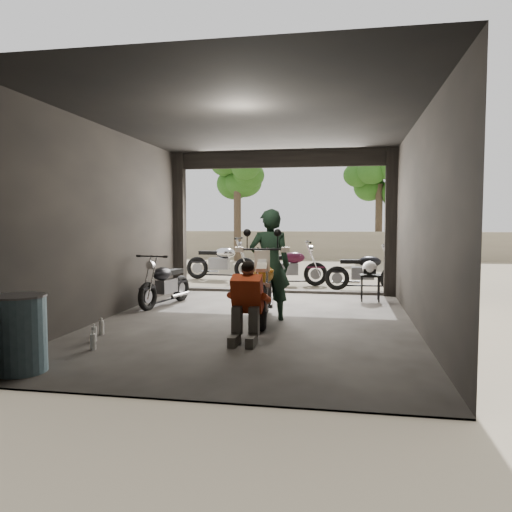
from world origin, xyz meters
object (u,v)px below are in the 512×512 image
(outside_bike_b, at_px, (289,264))
(mechanic, at_px, (246,304))
(rider, at_px, (270,265))
(stool, at_px, (370,278))
(outside_bike_a, at_px, (221,258))
(sign_post, at_px, (435,231))
(left_bike, at_px, (165,280))
(oil_drum, at_px, (20,335))
(outside_bike_c, at_px, (365,268))
(main_bike, at_px, (264,283))
(helmet, at_px, (370,268))

(outside_bike_b, relative_size, mechanic, 1.59)
(rider, relative_size, stool, 3.30)
(rider, height_order, mechanic, rider)
(outside_bike_a, relative_size, mechanic, 1.66)
(sign_post, bearing_deg, outside_bike_a, 169.73)
(outside_bike_b, height_order, sign_post, sign_post)
(left_bike, xyz_separation_m, oil_drum, (-0.01, -4.36, -0.09))
(left_bike, xyz_separation_m, mechanic, (2.11, -2.64, 0.02))
(left_bike, distance_m, stool, 4.12)
(outside_bike_b, distance_m, sign_post, 3.55)
(outside_bike_c, bearing_deg, mechanic, 158.91)
(main_bike, xyz_separation_m, stool, (1.81, 2.38, -0.15))
(outside_bike_b, height_order, mechanic, outside_bike_b)
(main_bike, xyz_separation_m, outside_bike_b, (-0.09, 4.54, -0.06))
(main_bike, xyz_separation_m, oil_drum, (-2.12, -3.21, -0.21))
(main_bike, distance_m, helmet, 2.96)
(outside_bike_b, bearing_deg, outside_bike_a, 52.12)
(outside_bike_c, bearing_deg, helmet, 177.81)
(stool, height_order, sign_post, sign_post)
(left_bike, distance_m, outside_bike_a, 4.45)
(outside_bike_b, distance_m, helmet, 2.89)
(left_bike, bearing_deg, outside_bike_b, 70.97)
(rider, xyz_separation_m, oil_drum, (-2.21, -3.32, -0.50))
(outside_bike_c, height_order, rider, rider)
(left_bike, height_order, mechanic, mechanic)
(outside_bike_b, xyz_separation_m, outside_bike_c, (1.85, -0.53, -0.03))
(main_bike, bearing_deg, outside_bike_c, 59.08)
(outside_bike_a, bearing_deg, main_bike, -156.91)
(main_bike, height_order, oil_drum, main_bike)
(stool, xyz_separation_m, oil_drum, (-3.93, -5.60, -0.06))
(main_bike, relative_size, stool, 3.39)
(main_bike, bearing_deg, oil_drum, -130.67)
(helmet, bearing_deg, left_bike, -155.95)
(stool, distance_m, oil_drum, 6.84)
(left_bike, relative_size, rider, 0.82)
(outside_bike_a, bearing_deg, rider, -155.77)
(mechanic, height_order, sign_post, sign_post)
(outside_bike_a, height_order, sign_post, sign_post)
(left_bike, xyz_separation_m, outside_bike_b, (2.02, 3.39, 0.06))
(helmet, distance_m, oil_drum, 6.81)
(outside_bike_c, distance_m, oil_drum, 8.19)
(outside_bike_c, height_order, helmet, outside_bike_c)
(outside_bike_b, xyz_separation_m, rider, (0.18, -4.43, 0.35))
(rider, distance_m, helmet, 2.83)
(main_bike, height_order, left_bike, main_bike)
(main_bike, distance_m, stool, 3.00)
(main_bike, distance_m, oil_drum, 3.85)
(outside_bike_a, bearing_deg, left_bike, -177.50)
(main_bike, height_order, rider, rider)
(oil_drum, bearing_deg, outside_bike_b, 75.32)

